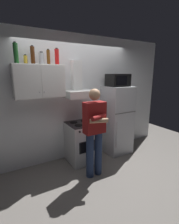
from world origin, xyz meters
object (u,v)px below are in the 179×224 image
object	(u,v)px
range_hood	(79,88)
bottle_canister_steel	(42,58)
bottle_spice_jar	(26,60)
upper_cabinet	(39,81)
stove_oven	(82,142)
bottle_wine_green	(16,53)
refrigerator	(117,120)
bottle_beer_brown	(48,57)
cooking_pot	(90,121)
bottle_rum_dark	(33,55)
person_standing	(94,130)
microwave	(118,80)
bottle_soda_red	(57,57)

from	to	relation	value
range_hood	bottle_canister_steel	distance (m)	0.91
bottle_spice_jar	upper_cabinet	bearing A→B (deg)	-5.11
stove_oven	upper_cabinet	bearing A→B (deg)	171.10
bottle_wine_green	refrigerator	bearing A→B (deg)	-2.67
bottle_canister_steel	bottle_beer_brown	distance (m)	0.12
range_hood	bottle_spice_jar	bearing A→B (deg)	179.05
cooking_pot	bottle_rum_dark	size ratio (longest dim) A/B	0.96
person_standing	bottle_wine_green	xyz separation A→B (m)	(-1.10, 0.70, 1.31)
person_standing	bottle_wine_green	bearing A→B (deg)	147.39
bottle_rum_dark	bottle_wine_green	xyz separation A→B (m)	(-0.27, -0.04, 0.01)
upper_cabinet	microwave	bearing A→B (deg)	-3.48
bottle_canister_steel	bottle_wine_green	distance (m)	0.43
bottle_rum_dark	bottle_beer_brown	bearing A→B (deg)	-3.42
bottle_spice_jar	bottle_wine_green	xyz separation A→B (m)	(-0.15, -0.04, 0.09)
microwave	bottle_spice_jar	xyz separation A→B (m)	(-1.95, 0.12, 0.38)
upper_cabinet	bottle_spice_jar	xyz separation A→B (m)	(-0.20, 0.02, 0.37)
upper_cabinet	stove_oven	bearing A→B (deg)	-8.90
range_hood	person_standing	xyz separation A→B (m)	(-0.05, -0.73, -0.70)
upper_cabinet	cooking_pot	xyz separation A→B (m)	(0.93, -0.24, -0.83)
person_standing	bottle_canister_steel	distance (m)	1.61
bottle_canister_steel	bottle_rum_dark	xyz separation A→B (m)	(-0.15, -0.00, 0.05)
cooking_pot	bottle_spice_jar	distance (m)	1.67
microwave	bottle_wine_green	world-z (taller)	bottle_wine_green
microwave	person_standing	xyz separation A→B (m)	(-1.00, -0.62, -0.84)
cooking_pot	bottle_spice_jar	world-z (taller)	bottle_spice_jar
range_hood	bottle_soda_red	distance (m)	0.74
stove_oven	bottle_soda_red	distance (m)	1.82
refrigerator	bottle_canister_steel	xyz separation A→B (m)	(-1.67, 0.14, 1.35)
refrigerator	microwave	size ratio (longest dim) A/B	3.33
range_hood	bottle_wine_green	bearing A→B (deg)	-178.62
refrigerator	bottle_canister_steel	bearing A→B (deg)	175.25
bottle_soda_red	person_standing	bearing A→B (deg)	-61.57
microwave	bottle_rum_dark	xyz separation A→B (m)	(-1.83, 0.12, 0.46)
bottle_rum_dark	bottle_soda_red	world-z (taller)	bottle_rum_dark
microwave	bottle_canister_steel	distance (m)	1.73
microwave	bottle_canister_steel	world-z (taller)	bottle_canister_steel
microwave	bottle_spice_jar	bearing A→B (deg)	176.36
person_standing	bottle_rum_dark	xyz separation A→B (m)	(-0.83, 0.74, 1.30)
stove_oven	bottle_spice_jar	distance (m)	1.97
microwave	bottle_beer_brown	xyz separation A→B (m)	(-1.55, 0.10, 0.44)
upper_cabinet	refrigerator	size ratio (longest dim) A/B	0.56
upper_cabinet	bottle_beer_brown	bearing A→B (deg)	-1.60
microwave	bottle_spice_jar	world-z (taller)	bottle_spice_jar
microwave	bottle_wine_green	distance (m)	2.16
person_standing	bottle_spice_jar	distance (m)	1.72
stove_oven	bottle_canister_steel	world-z (taller)	bottle_canister_steel
refrigerator	bottle_spice_jar	size ratio (longest dim) A/B	10.02
stove_oven	bottle_rum_dark	bearing A→B (deg)	171.17
refrigerator	person_standing	xyz separation A→B (m)	(-1.00, -0.61, 0.10)
upper_cabinet	cooking_pot	distance (m)	1.27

